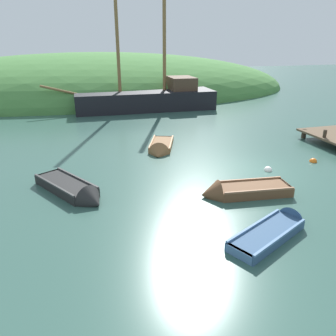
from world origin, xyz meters
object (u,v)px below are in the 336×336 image
object	(u,v)px
sailing_ship	(147,102)
buoy_orange	(313,162)
rowboat_outer_left	(239,192)
rowboat_center	(277,230)
buoy_white	(268,170)
rowboat_far	(74,191)
rowboat_outer_right	(160,149)

from	to	relation	value
sailing_ship	buoy_orange	size ratio (longest dim) A/B	39.55
rowboat_outer_left	rowboat_center	bearing A→B (deg)	93.58
rowboat_outer_left	buoy_white	xyz separation A→B (m)	(2.58, 2.02, -0.13)
rowboat_far	rowboat_outer_left	bearing A→B (deg)	43.03
sailing_ship	rowboat_far	world-z (taller)	sailing_ship
rowboat_outer_right	buoy_orange	distance (m)	8.11
rowboat_center	rowboat_outer_left	distance (m)	2.83
sailing_ship	rowboat_outer_right	world-z (taller)	sailing_ship
rowboat_outer_right	buoy_white	bearing A→B (deg)	63.88
buoy_white	buoy_orange	bearing A→B (deg)	8.03
rowboat_outer_left	buoy_orange	xyz separation A→B (m)	(5.47, 2.43, -0.13)
buoy_orange	rowboat_outer_right	bearing A→B (deg)	150.00
rowboat_center	rowboat_far	world-z (taller)	rowboat_far
buoy_orange	rowboat_center	bearing A→B (deg)	-136.89
rowboat_outer_right	rowboat_far	bearing A→B (deg)	-25.44
rowboat_outer_left	rowboat_far	size ratio (longest dim) A/B	0.95
buoy_white	rowboat_center	bearing A→B (deg)	-119.34
rowboat_outer_left	rowboat_outer_right	bearing A→B (deg)	-70.10
rowboat_outer_right	rowboat_far	world-z (taller)	rowboat_far
rowboat_center	rowboat_outer_right	xyz separation A→B (m)	(-1.41, 9.30, -0.01)
rowboat_outer_left	buoy_orange	size ratio (longest dim) A/B	9.93
rowboat_outer_right	buoy_white	distance (m)	6.08
rowboat_far	buoy_orange	size ratio (longest dim) A/B	10.47
rowboat_center	rowboat_outer_left	world-z (taller)	rowboat_outer_left
buoy_orange	buoy_white	world-z (taller)	buoy_white
rowboat_outer_right	buoy_white	xyz separation A→B (m)	(4.13, -4.46, -0.08)
rowboat_outer_right	rowboat_center	bearing A→B (deg)	29.68
rowboat_center	sailing_ship	bearing A→B (deg)	62.30
rowboat_far	buoy_white	distance (m)	8.96
rowboat_outer_right	buoy_orange	bearing A→B (deg)	81.07
rowboat_far	buoy_orange	bearing A→B (deg)	62.17
rowboat_center	buoy_orange	bearing A→B (deg)	16.81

